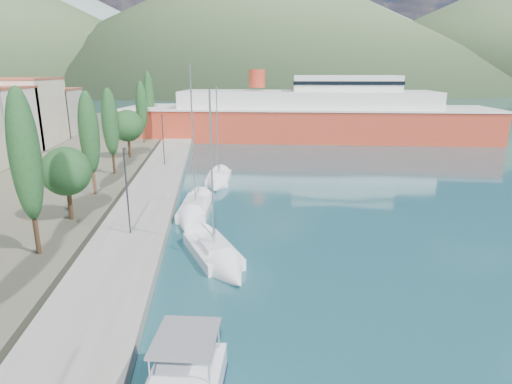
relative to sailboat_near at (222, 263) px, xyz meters
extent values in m
plane|color=#1D4B54|center=(2.62, 110.86, -0.32)|extent=(1400.00, 1400.00, 0.00)
cube|color=gray|center=(-6.38, 16.86, 0.08)|extent=(5.00, 88.00, 0.80)
cone|color=gray|center=(-247.38, 610.86, 74.68)|extent=(640.00, 640.00, 150.00)
cone|color=gray|center=(82.62, 670.86, 89.68)|extent=(760.00, 760.00, 180.00)
cone|color=gray|center=(422.62, 590.86, 69.68)|extent=(640.00, 640.00, 140.00)
cone|color=#435A36|center=(42.62, 390.86, 57.18)|extent=(480.00, 480.00, 115.00)
cone|color=#435A36|center=(262.62, 370.86, 44.68)|extent=(420.00, 420.00, 90.00)
cube|color=beige|center=(-29.38, 45.86, 5.38)|extent=(9.00, 13.00, 10.00)
cube|color=#9E5138|center=(-29.38, 45.86, 10.53)|extent=(9.20, 13.20, 0.30)
cube|color=beige|center=(-29.38, 56.86, 4.38)|extent=(9.00, 10.00, 8.00)
cube|color=#9E5138|center=(-29.38, 56.86, 8.53)|extent=(9.20, 10.20, 0.30)
cylinder|color=#47301E|center=(-11.55, 1.79, 1.53)|extent=(0.30, 0.30, 2.29)
ellipsoid|color=#1D441F|center=(-11.55, 1.79, 6.73)|extent=(1.80, 1.80, 8.11)
cylinder|color=#47301E|center=(-11.55, 8.44, 1.55)|extent=(0.36, 0.36, 2.34)
sphere|color=#1D441F|center=(-11.55, 8.44, 4.22)|extent=(3.74, 3.74, 3.74)
cylinder|color=#47301E|center=(-11.55, 15.59, 1.43)|extent=(0.30, 0.30, 2.10)
ellipsoid|color=#1D441F|center=(-11.55, 15.59, 6.21)|extent=(1.80, 1.80, 7.45)
cylinder|color=#47301E|center=(-11.55, 24.07, 1.43)|extent=(0.30, 0.30, 2.10)
ellipsoid|color=#1D441F|center=(-11.55, 24.07, 6.20)|extent=(1.80, 1.80, 7.43)
cylinder|color=#47301E|center=(-11.55, 33.61, 1.68)|extent=(0.36, 0.36, 2.60)
sphere|color=#1D441F|center=(-11.55, 33.61, 4.64)|extent=(4.16, 4.16, 4.16)
cylinder|color=#47301E|center=(-11.55, 46.22, 1.46)|extent=(0.30, 0.30, 2.16)
ellipsoid|color=#1D441F|center=(-11.55, 46.22, 6.38)|extent=(1.80, 1.80, 7.67)
cylinder|color=#47301E|center=(-11.55, 55.24, 1.63)|extent=(0.30, 0.30, 2.48)
ellipsoid|color=#1D441F|center=(-11.55, 55.24, 7.27)|extent=(1.80, 1.80, 8.81)
cylinder|color=#2D2D33|center=(-6.38, 4.63, 3.48)|extent=(0.12, 0.12, 6.00)
cube|color=#2D2D33|center=(-6.38, 4.88, 6.48)|extent=(0.15, 0.50, 0.12)
cylinder|color=#2D2D33|center=(-6.38, 28.00, 3.48)|extent=(0.12, 0.12, 6.00)
cube|color=#2D2D33|center=(-6.38, 28.25, 6.48)|extent=(0.15, 0.50, 0.12)
cube|color=slate|center=(-1.55, -10.84, 2.19)|extent=(2.67, 3.01, 0.10)
cube|color=silver|center=(-0.61, 1.91, -0.05)|extent=(4.15, 6.43, 0.96)
cube|color=silver|center=(-0.49, 1.53, 0.59)|extent=(2.13, 2.72, 0.37)
cylinder|color=silver|center=(-0.49, 1.53, 5.47)|extent=(0.12, 0.12, 10.08)
cone|color=silver|center=(0.56, -1.73, -0.05)|extent=(3.18, 3.40, 2.44)
cube|color=silver|center=(-1.97, 11.54, -0.05)|extent=(3.21, 7.05, 0.96)
cube|color=silver|center=(-2.02, 11.09, 0.59)|extent=(1.77, 2.87, 0.37)
cylinder|color=silver|center=(-2.02, 11.09, 6.31)|extent=(0.12, 0.12, 11.76)
cone|color=silver|center=(-2.46, 7.20, -0.05)|extent=(2.80, 3.44, 2.46)
cube|color=silver|center=(0.19, 21.99, -0.05)|extent=(3.06, 5.83, 0.96)
cube|color=silver|center=(0.15, 21.62, 0.59)|extent=(1.71, 2.39, 0.37)
cylinder|color=silver|center=(0.15, 21.62, 5.23)|extent=(0.12, 0.12, 9.59)
cone|color=silver|center=(-0.21, 18.44, -0.05)|extent=(2.73, 2.87, 2.45)
cube|color=#B63822|center=(16.51, 51.87, 2.13)|extent=(65.88, 24.51, 6.23)
cube|color=silver|center=(16.51, 51.87, 5.25)|extent=(66.39, 24.98, 0.33)
cube|color=silver|center=(16.51, 51.87, 6.58)|extent=(45.78, 18.75, 3.34)
cube|color=silver|center=(23.08, 50.69, 9.59)|extent=(19.24, 11.33, 2.67)
cylinder|color=#B63822|center=(7.75, 53.43, 10.36)|extent=(2.89, 2.89, 3.12)
camera|label=1|loc=(-0.38, -24.57, 11.52)|focal=30.00mm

